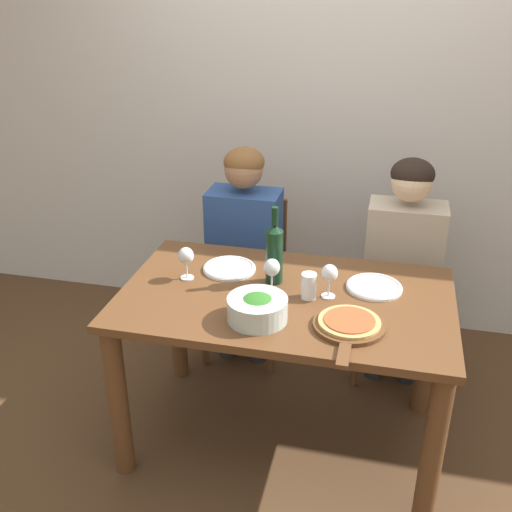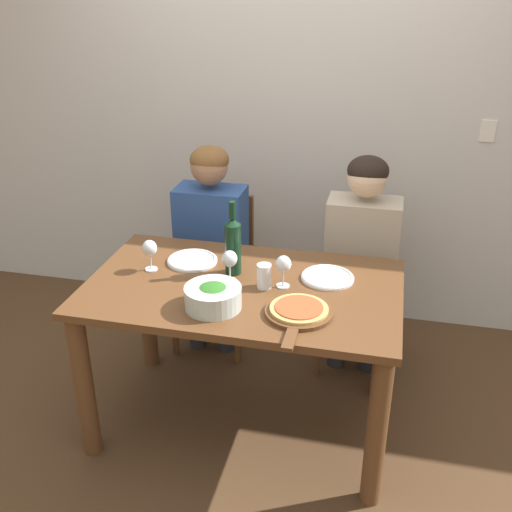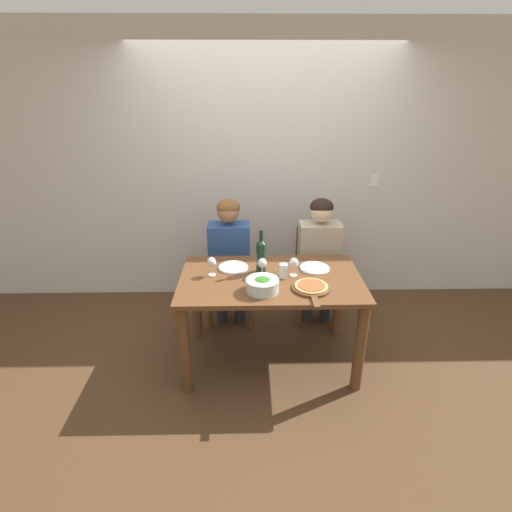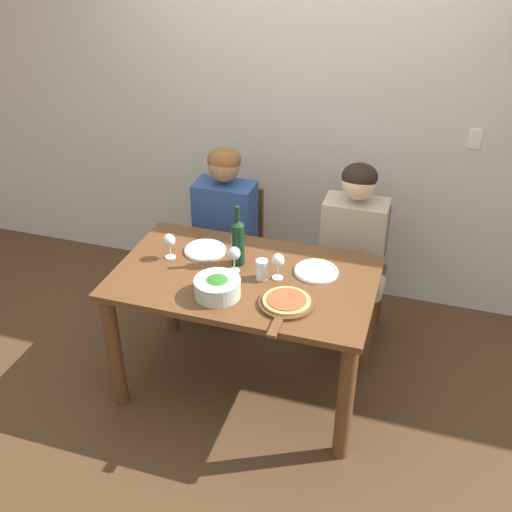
% 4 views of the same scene
% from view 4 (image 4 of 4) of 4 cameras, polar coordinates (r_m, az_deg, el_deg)
% --- Properties ---
extents(ground_plane, '(40.00, 40.00, 0.00)m').
position_cam_4_polar(ground_plane, '(3.72, -0.98, -11.91)').
color(ground_plane, '#4C331E').
extents(back_wall, '(10.00, 0.06, 2.70)m').
position_cam_4_polar(back_wall, '(4.06, 4.43, 14.12)').
color(back_wall, silver).
rests_on(back_wall, ground).
extents(dining_table, '(1.41, 0.84, 0.78)m').
position_cam_4_polar(dining_table, '(3.32, -1.08, -3.97)').
color(dining_table, brown).
rests_on(dining_table, ground).
extents(chair_left, '(0.42, 0.42, 0.88)m').
position_cam_4_polar(chair_left, '(4.08, -2.40, 0.92)').
color(chair_left, brown).
rests_on(chair_left, ground).
extents(chair_right, '(0.42, 0.42, 0.88)m').
position_cam_4_polar(chair_right, '(3.91, 9.18, -0.95)').
color(chair_right, brown).
rests_on(chair_right, ground).
extents(person_woman, '(0.47, 0.51, 1.22)m').
position_cam_4_polar(person_woman, '(3.87, -3.02, 3.36)').
color(person_woman, '#28282D').
rests_on(person_woman, ground).
extents(person_man, '(0.47, 0.51, 1.22)m').
position_cam_4_polar(person_man, '(3.69, 9.22, 1.50)').
color(person_man, '#28282D').
rests_on(person_man, ground).
extents(wine_bottle, '(0.08, 0.08, 0.35)m').
position_cam_4_polar(wine_bottle, '(3.26, -1.75, 1.46)').
color(wine_bottle, black).
rests_on(wine_bottle, dining_table).
extents(broccoli_bowl, '(0.24, 0.24, 0.10)m').
position_cam_4_polar(broccoli_bowl, '(3.06, -3.69, -2.98)').
color(broccoli_bowl, silver).
rests_on(broccoli_bowl, dining_table).
extents(dinner_plate_left, '(0.24, 0.24, 0.02)m').
position_cam_4_polar(dinner_plate_left, '(3.45, -4.87, 0.58)').
color(dinner_plate_left, white).
rests_on(dinner_plate_left, dining_table).
extents(dinner_plate_right, '(0.24, 0.24, 0.02)m').
position_cam_4_polar(dinner_plate_right, '(3.27, 5.75, -1.43)').
color(dinner_plate_right, white).
rests_on(dinner_plate_right, dining_table).
extents(pizza_on_board, '(0.28, 0.42, 0.04)m').
position_cam_4_polar(pizza_on_board, '(3.00, 2.88, -4.50)').
color(pizza_on_board, brown).
rests_on(pizza_on_board, dining_table).
extents(wine_glass_left, '(0.07, 0.07, 0.15)m').
position_cam_4_polar(wine_glass_left, '(3.37, -8.27, 1.37)').
color(wine_glass_left, silver).
rests_on(wine_glass_left, dining_table).
extents(wine_glass_right, '(0.07, 0.07, 0.15)m').
position_cam_4_polar(wine_glass_right, '(3.15, 2.10, -0.54)').
color(wine_glass_right, silver).
rests_on(wine_glass_right, dining_table).
extents(wine_glass_centre, '(0.07, 0.07, 0.15)m').
position_cam_4_polar(wine_glass_centre, '(3.21, -2.11, 0.13)').
color(wine_glass_centre, silver).
rests_on(wine_glass_centre, dining_table).
extents(water_tumbler, '(0.07, 0.07, 0.11)m').
position_cam_4_polar(water_tumbler, '(3.18, 0.55, -1.31)').
color(water_tumbler, silver).
rests_on(water_tumbler, dining_table).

